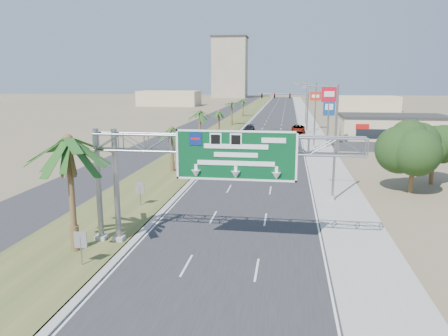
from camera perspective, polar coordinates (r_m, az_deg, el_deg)
road at (r=126.13m, az=6.79°, el=6.63°), size 12.00×300.00×0.02m
sidewalk_right at (r=126.18m, az=10.68°, el=6.54°), size 4.00×300.00×0.10m
median_grass at (r=126.80m, az=2.24°, el=6.75°), size 7.00×300.00×0.12m
opposing_road at (r=127.74m, az=-0.90°, el=6.77°), size 8.00×300.00×0.02m
sign_gantry at (r=26.34m, az=-1.71°, el=2.01°), size 16.75×1.24×7.50m
palm_near at (r=27.07m, az=-19.72°, el=3.46°), size 5.70×5.70×8.35m
palm_row_b at (r=49.70m, az=-6.87°, el=5.03°), size 3.99×3.99×5.95m
palm_row_c at (r=65.14m, az=-3.19°, el=7.27°), size 3.99×3.99×6.75m
palm_row_d at (r=82.90m, az=-0.68°, el=7.31°), size 3.99×3.99×5.45m
palm_row_e at (r=101.63m, az=1.02°, el=8.45°), size 3.99×3.99×6.15m
palm_row_f at (r=126.45m, az=2.49°, el=8.85°), size 3.99×3.99×5.75m
streetlight_near at (r=38.27m, az=13.99°, el=2.56°), size 3.27×0.44×10.00m
streetlight_mid at (r=68.00m, az=11.62°, el=6.41°), size 3.27×0.44×10.00m
streetlight_far at (r=103.88m, az=10.56°, el=8.10°), size 3.27×0.44×10.00m
signal_mast at (r=87.82m, az=9.53°, el=7.67°), size 10.28×0.71×8.00m
store_building at (r=84.15m, az=21.11°, el=4.96°), size 18.00×10.00×4.00m
oak_near at (r=43.61m, az=23.61°, el=2.77°), size 4.50×4.50×6.80m
oak_far at (r=48.35m, az=25.76°, el=2.50°), size 3.50×3.50×5.60m
median_signback_a at (r=26.00m, az=-18.21°, el=-9.22°), size 0.75×0.08×2.08m
median_signback_b at (r=36.83m, az=-10.92°, el=-2.80°), size 0.75×0.08×2.08m
tower_distant at (r=268.11m, az=0.77°, el=12.95°), size 20.00×16.00×35.00m
building_distant_left at (r=182.38m, az=-7.15°, el=9.02°), size 24.00×14.00×6.00m
building_distant_right at (r=158.09m, az=18.19°, el=8.01°), size 20.00×12.00×5.00m
car_left_lane at (r=60.44m, az=1.39°, el=2.29°), size 2.27×4.70×1.55m
car_mid_lane at (r=77.91m, az=5.97°, el=4.27°), size 2.09×4.70×1.50m
car_right_lane at (r=88.11m, az=9.66°, el=5.03°), size 2.83×5.83×1.60m
car_far at (r=90.20m, az=3.29°, el=5.21°), size 2.21×4.54×1.27m
pole_sign_red_near at (r=69.75m, az=13.55°, el=8.87°), size 2.36×1.08×9.65m
pole_sign_blue at (r=77.78m, az=13.56°, el=7.56°), size 2.01×0.78×7.54m
pole_sign_red_far at (r=94.22m, az=11.85°, el=8.79°), size 2.16×1.08×8.15m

